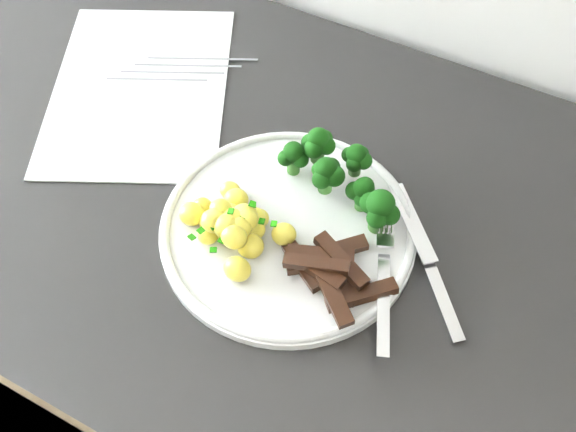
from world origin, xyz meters
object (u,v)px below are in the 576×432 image
at_px(plate, 288,228).
at_px(potatoes, 234,224).
at_px(counter, 255,356).
at_px(knife, 433,278).
at_px(beef_strips, 330,270).
at_px(recipe_paper, 140,88).
at_px(fork, 384,280).
at_px(broccoli, 343,175).

height_order(plate, potatoes, potatoes).
height_order(counter, knife, knife).
bearing_deg(plate, beef_strips, -26.76).
bearing_deg(recipe_paper, potatoes, -31.96).
height_order(plate, fork, fork).
distance_m(beef_strips, knife, 0.11).
height_order(potatoes, beef_strips, potatoes).
distance_m(recipe_paper, knife, 0.44).
bearing_deg(potatoes, knife, 13.46).
bearing_deg(fork, knife, 37.49).
relative_size(plate, beef_strips, 2.14).
relative_size(plate, knife, 1.79).
height_order(broccoli, fork, broccoli).
distance_m(potatoes, knife, 0.21).
distance_m(fork, knife, 0.05).
bearing_deg(beef_strips, recipe_paper, 157.45).
bearing_deg(plate, knife, 5.49).
distance_m(broccoli, fork, 0.12).
xyz_separation_m(beef_strips, knife, (0.09, 0.05, -0.01)).
height_order(broccoli, potatoes, broccoli).
bearing_deg(beef_strips, broccoli, 108.79).
relative_size(counter, broccoli, 16.07).
bearing_deg(beef_strips, fork, 16.80).
relative_size(plate, broccoli, 1.81).
xyz_separation_m(recipe_paper, fork, (0.39, -0.12, 0.02)).
bearing_deg(broccoli, recipe_paper, 172.40).
relative_size(fork, knife, 1.12).
height_order(plate, beef_strips, beef_strips).
bearing_deg(beef_strips, counter, 157.33).
height_order(recipe_paper, knife, knife).
relative_size(counter, recipe_paper, 6.57).
bearing_deg(potatoes, broccoli, 52.49).
height_order(counter, beef_strips, beef_strips).
bearing_deg(potatoes, beef_strips, 0.56).
bearing_deg(potatoes, recipe_paper, 148.04).
height_order(counter, broccoli, broccoli).
distance_m(counter, recipe_paper, 0.51).
height_order(beef_strips, knife, beef_strips).
height_order(plate, broccoli, broccoli).
relative_size(counter, potatoes, 19.47).
height_order(plate, knife, knife).
height_order(potatoes, fork, potatoes).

